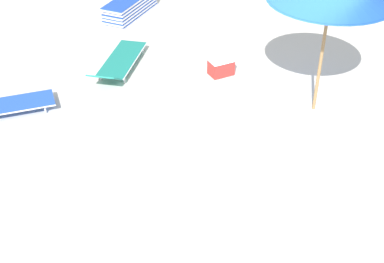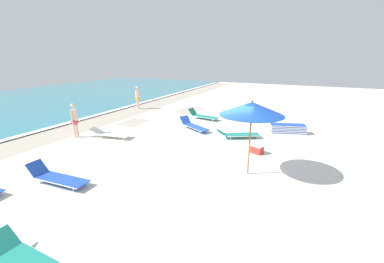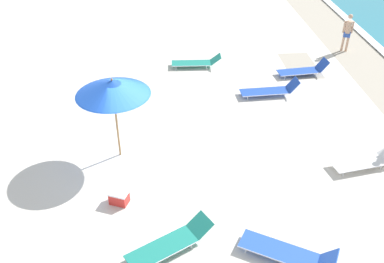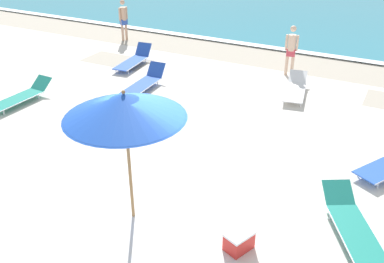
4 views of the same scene
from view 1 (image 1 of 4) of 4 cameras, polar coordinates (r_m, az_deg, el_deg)
name	(u,v)px [view 1 (image 1 of 4)]	position (r m, az deg, el deg)	size (l,w,h in m)	color
ground_plane	(253,126)	(9.93, 6.48, 0.64)	(60.00, 60.00, 0.16)	silver
lounger_stack	(130,7)	(14.17, -6.60, 13.09)	(1.14, 1.98, 0.49)	blue
sun_lounger_near_water_right	(119,63)	(11.49, -7.83, 7.30)	(1.60, 2.22, 0.47)	#1E8475
cooler_box	(221,66)	(11.29, 3.11, 6.95)	(0.51, 0.60, 0.37)	red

